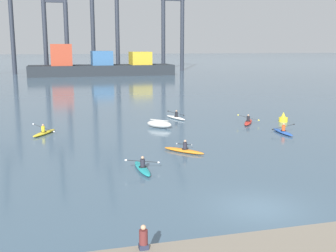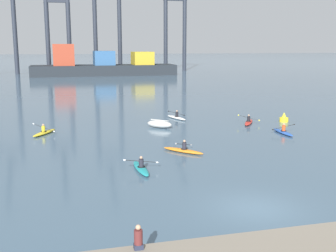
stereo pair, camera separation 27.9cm
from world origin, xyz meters
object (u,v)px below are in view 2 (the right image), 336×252
gantry_crane_west_mid (57,14)px  kayak_blue (283,132)px  kayak_orange (183,150)px  kayak_white (176,117)px  kayak_red (249,122)px  kayak_yellow (44,132)px  gantry_crane_east (176,14)px  gantry_crane_east_mid (107,5)px  channel_buoy (284,118)px  kayak_teal (141,168)px  container_barge (102,66)px  capsized_dinghy (160,124)px  seated_onlooker (138,238)px

gantry_crane_west_mid → kayak_blue: bearing=-77.9°
kayak_orange → kayak_white: bearing=76.3°
kayak_red → kayak_yellow: bearing=-179.4°
gantry_crane_east → gantry_crane_east_mid: bearing=-172.1°
gantry_crane_west_mid → channel_buoy: bearing=-75.1°
gantry_crane_west_mid → kayak_teal: 96.18m
container_barge → capsized_dinghy: bearing=-91.7°
gantry_crane_west_mid → kayak_red: size_ratio=9.94×
kayak_yellow → kayak_blue: kayak_yellow is taller
kayak_red → seated_onlooker: seated_onlooker is taller
capsized_dinghy → kayak_blue: bearing=-28.7°
gantry_crane_east → channel_buoy: gantry_crane_east is taller
kayak_red → seated_onlooker: (-15.90, -24.93, 0.98)m
gantry_crane_west_mid → channel_buoy: gantry_crane_west_mid is taller
gantry_crane_east → channel_buoy: (-13.09, -88.86, -16.79)m
kayak_teal → kayak_blue: size_ratio=1.00×
gantry_crane_west_mid → kayak_blue: (18.62, -86.83, -15.78)m
container_barge → kayak_orange: size_ratio=12.70×
gantry_crane_west_mid → capsized_dinghy: 83.28m
capsized_dinghy → channel_buoy: size_ratio=2.63×
capsized_dinghy → channel_buoy: bearing=-0.7°
capsized_dinghy → kayak_blue: 11.41m
container_barge → kayak_yellow: size_ratio=11.65×
capsized_dinghy → kayak_orange: size_ratio=0.89×
container_barge → kayak_teal: 88.84m
container_barge → gantry_crane_west_mid: 18.41m
gantry_crane_east → kayak_teal: bearing=-106.7°
capsized_dinghy → kayak_orange: bearing=-93.1°
gantry_crane_west_mid → kayak_yellow: (-1.98, -81.76, -15.78)m
gantry_crane_east_mid → channel_buoy: 88.33m
kayak_teal → kayak_white: bearing=67.7°
kayak_yellow → kayak_orange: bearing=-42.7°
capsized_dinghy → kayak_yellow: bearing=-177.8°
capsized_dinghy → kayak_red: size_ratio=0.83×
gantry_crane_east_mid → gantry_crane_east: 21.32m
kayak_teal → kayak_blue: bearing=28.9°
capsized_dinghy → kayak_red: kayak_red is taller
capsized_dinghy → seated_onlooker: 26.02m
gantry_crane_west_mid → kayak_orange: (8.09, -91.05, -15.78)m
gantry_crane_west_mid → kayak_white: size_ratio=9.23×
gantry_crane_east_mid → kayak_white: 83.60m
capsized_dinghy → kayak_orange: (-0.52, -9.69, -0.18)m
capsized_dinghy → kayak_white: 5.26m
gantry_crane_east_mid → channel_buoy: (7.94, -85.94, -18.79)m
kayak_yellow → kayak_blue: (20.60, -5.07, 0.00)m
gantry_crane_east_mid → seated_onlooker: size_ratio=43.07×
seated_onlooker → kayak_red: bearing=57.5°
channel_buoy → kayak_blue: channel_buoy is taller
channel_buoy → gantry_crane_east: bearing=81.6°
kayak_yellow → kayak_red: bearing=0.6°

